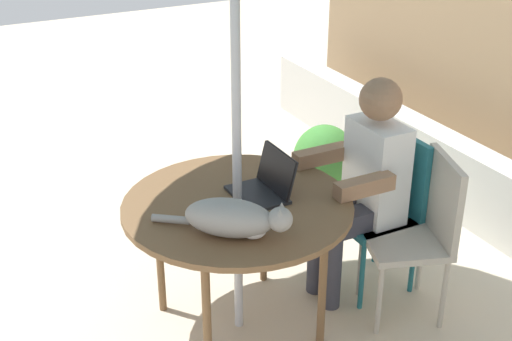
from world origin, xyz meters
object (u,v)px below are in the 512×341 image
at_px(patio_table, 238,213).
at_px(chair_empty, 422,225).
at_px(person_seated, 365,178).
at_px(potted_plant_by_chair, 324,168).
at_px(cat, 235,219).
at_px(laptop, 267,182).
at_px(chair_occupied, 386,200).

bearing_deg(patio_table, chair_empty, 71.14).
bearing_deg(person_seated, patio_table, -90.00).
xyz_separation_m(person_seated, potted_plant_by_chair, (-0.80, 0.27, -0.35)).
height_order(cat, potted_plant_by_chair, cat).
xyz_separation_m(cat, potted_plant_by_chair, (-1.06, 1.15, -0.46)).
height_order(chair_empty, potted_plant_by_chair, chair_empty).
distance_m(person_seated, cat, 0.93).
bearing_deg(chair_empty, cat, -92.43).
height_order(patio_table, person_seated, person_seated).
bearing_deg(chair_empty, laptop, -113.95).
bearing_deg(chair_empty, potted_plant_by_chair, 174.07).
height_order(patio_table, chair_occupied, chair_occupied).
bearing_deg(chair_occupied, potted_plant_by_chair, 172.01).
xyz_separation_m(laptop, potted_plant_by_chair, (-0.78, 0.84, -0.44)).
bearing_deg(potted_plant_by_chair, cat, -47.28).
relative_size(patio_table, chair_occupied, 1.26).
distance_m(patio_table, potted_plant_by_chair, 1.33).
distance_m(person_seated, potted_plant_by_chair, 0.91).
relative_size(chair_occupied, potted_plant_by_chair, 1.39).
bearing_deg(laptop, person_seated, 88.31).
bearing_deg(chair_occupied, laptop, -91.33).
distance_m(patio_table, chair_empty, 0.96).
height_order(person_seated, cat, person_seated).
xyz_separation_m(patio_table, potted_plant_by_chair, (-0.80, 1.01, -0.33)).
relative_size(chair_occupied, chair_empty, 1.00).
bearing_deg(person_seated, potted_plant_by_chair, 161.39).
xyz_separation_m(patio_table, chair_empty, (0.31, 0.90, -0.15)).
distance_m(chair_occupied, cat, 1.11).
bearing_deg(potted_plant_by_chair, person_seated, -18.61).
bearing_deg(patio_table, potted_plant_by_chair, 128.38).
distance_m(patio_table, cat, 0.33).
bearing_deg(potted_plant_by_chair, patio_table, -51.62).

